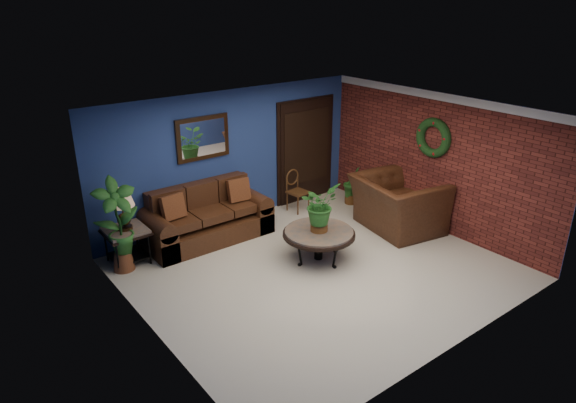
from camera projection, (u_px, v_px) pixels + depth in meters
floor at (318, 269)px, 8.18m from camera, size 5.50×5.50×0.00m
wall_back at (232, 157)px, 9.54m from camera, size 5.50×0.04×2.50m
wall_left at (146, 248)px, 6.16m from camera, size 0.04×5.00×2.50m
wall_right_brick at (435, 162)px, 9.26m from camera, size 0.04×5.00×2.50m
ceiling at (322, 114)px, 7.24m from camera, size 5.50×5.00×0.02m
crown_molding at (441, 97)px, 8.80m from camera, size 0.03×5.00×0.14m
wall_mirror at (203, 138)px, 9.00m from camera, size 1.02×0.06×0.77m
closet_door at (305, 151)px, 10.59m from camera, size 1.44×0.06×2.18m
wreath at (433, 138)px, 9.09m from camera, size 0.16×0.72×0.72m
sofa at (206, 221)px, 9.11m from camera, size 2.21×0.96×1.00m
coffee_table at (319, 234)px, 8.34m from camera, size 1.18×1.18×0.51m
end_table at (126, 237)px, 8.22m from camera, size 0.66×0.66×0.60m
table_lamp at (122, 205)px, 8.01m from camera, size 0.39×0.39×0.65m
side_chair at (296, 188)px, 10.24m from camera, size 0.40×0.40×0.84m
armchair at (397, 204)px, 9.41m from camera, size 1.56×1.71×0.98m
coffee_plant at (320, 206)px, 8.15m from camera, size 0.73×0.67×0.80m
floor_plant at (352, 185)px, 10.59m from camera, size 0.36×0.30×0.80m
tall_plant at (118, 222)px, 7.86m from camera, size 0.68×0.46×1.53m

